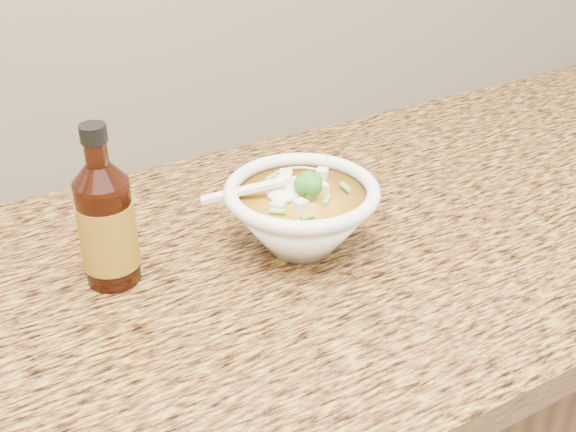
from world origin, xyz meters
TOP-DOWN VIEW (x-y plane):
  - counter_slab at (0.00, 1.68)m, footprint 4.00×0.68m
  - soup_bowl at (0.22, 1.67)m, footprint 0.21×0.20m
  - hot_sauce_bottle at (-0.01, 1.72)m, footprint 0.09×0.09m

SIDE VIEW (x-z plane):
  - counter_slab at x=0.00m, z-range 0.86..0.90m
  - soup_bowl at x=0.22m, z-range 0.89..1.00m
  - hot_sauce_bottle at x=-0.01m, z-range 0.88..1.08m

